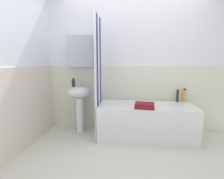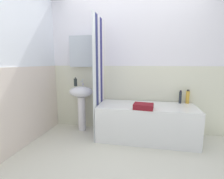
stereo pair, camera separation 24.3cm
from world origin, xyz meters
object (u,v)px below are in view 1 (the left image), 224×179
at_px(soap_dispenser, 73,83).
at_px(body_wash_bottle, 177,96).
at_px(sink, 80,99).
at_px(conditioner_bottle, 184,96).
at_px(bathtub, 146,121).
at_px(towel_folded, 145,106).

height_order(soap_dispenser, body_wash_bottle, soap_dispenser).
relative_size(sink, body_wash_bottle, 3.72).
bearing_deg(conditioner_bottle, sink, -175.83).
distance_m(bathtub, conditioner_bottle, 0.84).
height_order(soap_dispenser, conditioner_bottle, soap_dispenser).
distance_m(sink, conditioner_bottle, 1.87).
height_order(bathtub, towel_folded, towel_folded).
xyz_separation_m(soap_dispenser, conditioner_bottle, (1.97, 0.13, -0.22)).
relative_size(sink, soap_dispenser, 5.09).
xyz_separation_m(sink, towel_folded, (1.13, -0.36, 0.00)).
distance_m(sink, towel_folded, 1.19).
bearing_deg(bathtub, soap_dispenser, 173.62).
bearing_deg(bathtub, towel_folded, -102.26).
distance_m(body_wash_bottle, towel_folded, 0.78).
relative_size(soap_dispenser, body_wash_bottle, 0.73).
distance_m(sink, body_wash_bottle, 1.75).
bearing_deg(soap_dispenser, bathtub, -6.38).
bearing_deg(soap_dispenser, towel_folded, -16.63).
relative_size(bathtub, towel_folded, 5.46).
xyz_separation_m(soap_dispenser, body_wash_bottle, (1.85, 0.11, -0.23)).
bearing_deg(sink, conditioner_bottle, 4.17).
height_order(sink, soap_dispenser, soap_dispenser).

